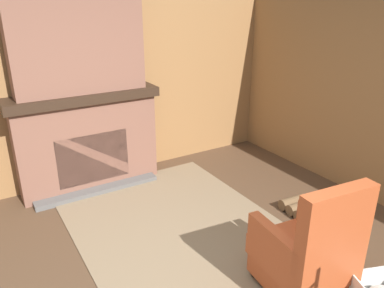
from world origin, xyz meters
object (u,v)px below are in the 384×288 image
object	(u,v)px
oil_lamp_vase	(37,88)
storage_case	(89,84)
firewood_stack	(301,207)
armchair	(306,256)

from	to	relation	value
oil_lamp_vase	storage_case	world-z (taller)	oil_lamp_vase
oil_lamp_vase	firewood_stack	bearing A→B (deg)	49.77
oil_lamp_vase	storage_case	distance (m)	0.58
storage_case	firewood_stack	bearing A→B (deg)	41.32
firewood_stack	storage_case	size ratio (longest dim) A/B	1.51
armchair	oil_lamp_vase	xyz separation A→B (m)	(-2.78, -1.34, 0.93)
armchair	firewood_stack	world-z (taller)	armchair
armchair	storage_case	xyz separation A→B (m)	(-2.78, -0.76, 0.91)
armchair	oil_lamp_vase	bearing A→B (deg)	31.74
firewood_stack	storage_case	xyz separation A→B (m)	(-1.90, -1.67, 1.22)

